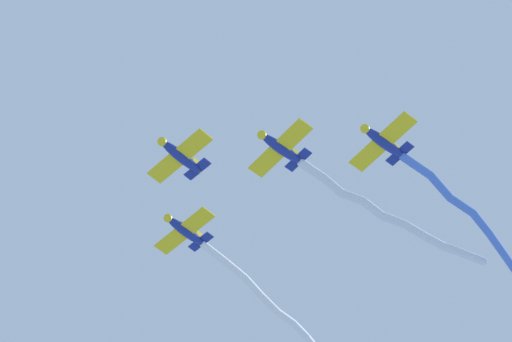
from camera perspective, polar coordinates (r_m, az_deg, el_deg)
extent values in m
ellipsoid|color=navy|center=(75.76, -5.18, 0.99)|extent=(1.62, 4.97, 1.00)
sphere|color=yellow|center=(74.98, -6.48, 2.02)|extent=(0.95, 0.95, 0.85)
ellipsoid|color=black|center=(75.86, -5.50, 1.42)|extent=(0.82, 1.30, 0.53)
cube|color=yellow|center=(75.60, -5.28, 1.00)|extent=(7.25, 2.56, 0.13)
cube|color=navy|center=(76.58, -4.05, 0.13)|extent=(2.87, 1.28, 0.11)
cube|color=yellow|center=(76.96, -4.08, 0.40)|extent=(0.27, 1.12, 1.38)
ellipsoid|color=navy|center=(74.97, 1.76, 1.55)|extent=(1.13, 4.91, 1.00)
sphere|color=yellow|center=(74.09, 0.40, 2.50)|extent=(0.87, 0.87, 0.85)
ellipsoid|color=black|center=(75.04, 1.40, 1.96)|extent=(0.70, 1.24, 0.53)
cube|color=yellow|center=(74.80, 1.67, 1.56)|extent=(7.14, 1.86, 0.13)
cube|color=navy|center=(75.87, 2.93, 0.77)|extent=(2.80, 1.01, 0.11)
cube|color=yellow|center=(76.25, 2.86, 1.04)|extent=(0.16, 1.11, 1.38)
cylinder|color=white|center=(76.54, 3.91, 0.03)|extent=(1.26, 2.78, 1.26)
cylinder|color=white|center=(77.60, 5.27, -0.99)|extent=(1.27, 2.40, 1.40)
cylinder|color=white|center=(78.66, 6.64, -1.79)|extent=(1.55, 2.68, 1.43)
cylinder|color=white|center=(79.85, 8.02, -2.57)|extent=(1.29, 2.51, 1.32)
cylinder|color=white|center=(81.17, 9.44, -3.35)|extent=(1.58, 2.95, 1.40)
cylinder|color=white|center=(82.76, 10.90, -4.05)|extent=(0.85, 2.86, 1.08)
cylinder|color=white|center=(84.44, 12.15, -4.75)|extent=(0.96, 2.62, 1.25)
cylinder|color=white|center=(85.75, 13.37, -5.28)|extent=(1.55, 2.39, 1.11)
cylinder|color=white|center=(87.03, 14.69, -5.76)|extent=(1.57, 2.81, 1.36)
sphere|color=white|center=(75.92, 3.15, 0.55)|extent=(0.83, 0.83, 0.83)
sphere|color=white|center=(77.18, 4.66, -0.48)|extent=(0.83, 0.83, 0.83)
sphere|color=white|center=(78.04, 5.87, -1.50)|extent=(0.83, 0.83, 0.83)
sphere|color=white|center=(79.28, 7.40, -2.08)|extent=(0.83, 0.83, 0.83)
sphere|color=white|center=(80.43, 8.63, -3.04)|extent=(0.83, 0.83, 0.83)
sphere|color=white|center=(81.92, 10.23, -3.66)|extent=(0.83, 0.83, 0.83)
sphere|color=white|center=(83.62, 11.56, -4.44)|extent=(0.83, 0.83, 0.83)
sphere|color=white|center=(85.27, 12.72, -5.05)|extent=(0.83, 0.83, 0.83)
sphere|color=white|center=(86.23, 14.01, -5.51)|extent=(0.83, 0.83, 0.83)
sphere|color=white|center=(87.84, 15.36, -6.00)|extent=(0.83, 0.83, 0.83)
ellipsoid|color=navy|center=(81.65, -4.86, -4.14)|extent=(1.59, 4.97, 1.00)
sphere|color=yellow|center=(80.74, -6.08, -3.24)|extent=(0.95, 0.95, 0.85)
ellipsoid|color=black|center=(81.69, -5.16, -3.74)|extent=(0.81, 1.29, 0.53)
cube|color=yellow|center=(81.49, -4.96, -4.14)|extent=(7.25, 2.53, 0.13)
cube|color=navy|center=(82.57, -3.81, -4.88)|extent=(2.87, 1.27, 0.11)
cube|color=yellow|center=(82.92, -3.84, -4.60)|extent=(0.27, 1.12, 1.38)
cylinder|color=white|center=(83.26, -2.85, -5.68)|extent=(1.33, 3.15, 1.05)
cylinder|color=white|center=(84.67, -1.41, -6.83)|extent=(1.34, 3.10, 0.81)
cylinder|color=white|center=(86.28, -0.20, -7.96)|extent=(1.65, 2.96, 0.77)
cylinder|color=white|center=(87.95, 0.90, -9.09)|extent=(1.58, 3.04, 0.92)
cylinder|color=white|center=(89.71, 2.02, -10.02)|extent=(1.61, 2.89, 1.41)
cylinder|color=white|center=(91.61, 3.04, -10.84)|extent=(1.78, 2.91, 1.14)
sphere|color=white|center=(82.63, -3.62, -5.09)|extent=(0.77, 0.77, 0.77)
sphere|color=white|center=(83.92, -2.10, -6.27)|extent=(0.77, 0.77, 0.77)
sphere|color=white|center=(85.45, -0.73, -7.38)|extent=(0.77, 0.77, 0.77)
sphere|color=white|center=(87.13, 0.32, -8.53)|extent=(0.77, 0.77, 0.77)
sphere|color=white|center=(88.78, 1.46, -9.63)|extent=(0.77, 0.77, 0.77)
sphere|color=white|center=(90.64, 2.57, -10.39)|extent=(0.77, 0.77, 0.77)
sphere|color=white|center=(92.59, 3.49, -11.28)|extent=(0.77, 0.77, 0.77)
ellipsoid|color=navy|center=(75.06, 8.77, 1.96)|extent=(1.08, 4.90, 1.00)
sphere|color=yellow|center=(73.98, 7.49, 2.91)|extent=(0.86, 0.86, 0.85)
ellipsoid|color=black|center=(75.08, 8.41, 2.37)|extent=(0.68, 1.23, 0.53)
cube|color=yellow|center=(74.87, 8.70, 1.97)|extent=(7.12, 1.78, 0.13)
cube|color=navy|center=(76.12, 9.86, 1.19)|extent=(2.79, 0.98, 0.11)
cube|color=yellow|center=(76.49, 9.75, 1.45)|extent=(0.15, 1.11, 1.38)
cylinder|color=#4C75DB|center=(77.04, 11.01, 0.32)|extent=(1.15, 3.49, 1.12)
cylinder|color=#4C75DB|center=(78.90, 12.57, -1.07)|extent=(1.49, 3.46, 0.82)
cylinder|color=#4C75DB|center=(81.06, 13.96, -2.32)|extent=(1.12, 3.53, 1.43)
cylinder|color=#4C75DB|center=(83.41, 15.22, -3.49)|extent=(1.76, 3.48, 1.12)
cylinder|color=#4C75DB|center=(85.90, 16.16, -4.77)|extent=(2.02, 3.54, 1.37)
cylinder|color=#4C75DB|center=(88.63, 17.02, -6.01)|extent=(2.07, 3.70, 1.36)
sphere|color=#4C75DB|center=(76.20, 10.08, 0.97)|extent=(0.78, 0.78, 0.78)
sphere|color=#4C75DB|center=(77.91, 11.92, -0.31)|extent=(0.78, 0.78, 0.78)
sphere|color=#4C75DB|center=(79.91, 13.20, -1.81)|extent=(0.78, 0.78, 0.78)
sphere|color=#4C75DB|center=(82.24, 14.69, -2.82)|extent=(0.78, 0.78, 0.78)
sphere|color=#4C75DB|center=(84.60, 15.73, -4.14)|extent=(0.78, 0.78, 0.78)
sphere|color=#4C75DB|center=(87.23, 16.59, -5.38)|extent=(0.78, 0.78, 0.78)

